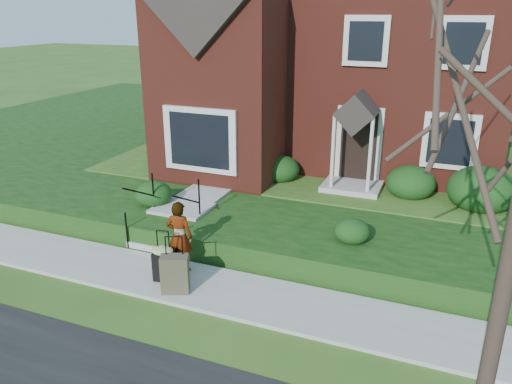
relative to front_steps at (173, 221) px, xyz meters
The scene contains 10 objects.
ground 3.14m from the front_steps, 36.42° to the right, with size 120.00×120.00×0.00m, color #2D5119.
sidewalk 3.14m from the front_steps, 36.42° to the right, with size 60.00×1.60×0.08m, color #9E9B93.
terrace 11.15m from the front_steps, 54.33° to the left, with size 44.00×20.00×0.60m, color #0E350E.
walkway 3.16m from the front_steps, 90.00° to the left, with size 1.20×6.00×0.06m, color #9E9B93.
main_house 9.41m from the front_steps, 73.56° to the left, with size 10.40×10.20×9.40m.
front_steps is the anchor object (origin of this frame).
foundation_shrubs 4.85m from the front_steps, 42.31° to the left, with size 10.23×4.45×1.19m.
woman 1.84m from the front_steps, 54.04° to the right, with size 0.58×0.38×1.59m, color #999999.
suitcase_black 2.18m from the front_steps, 64.38° to the right, with size 0.52×0.45×1.11m.
suitcase_olive 2.66m from the front_steps, 58.32° to the right, with size 0.62×0.49×1.18m.
Camera 1 is at (3.63, -7.88, 5.40)m, focal length 35.00 mm.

